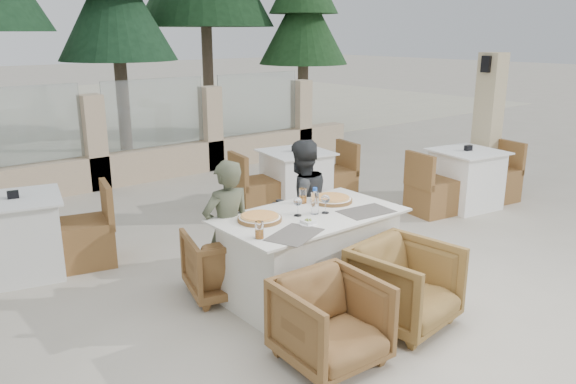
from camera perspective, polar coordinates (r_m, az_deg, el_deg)
ground at (r=4.96m, az=2.11°, el=-11.24°), size 80.00×80.00×0.00m
perimeter_wall_far at (r=8.74m, az=-19.14°, el=5.41°), size 10.00×0.34×1.60m
lantern_pillar at (r=8.42m, az=19.59°, el=6.38°), size 0.34×0.34×2.00m
pine_centre at (r=11.40m, az=-17.04°, el=16.46°), size 2.20×2.20×5.00m
pine_far_right at (r=12.92m, az=1.57°, el=15.87°), size 1.98×1.98×4.50m
dining_table at (r=4.92m, az=2.22°, el=-6.53°), size 1.60×0.90×0.77m
placemat_near_left at (r=4.30m, az=0.68°, el=-4.35°), size 0.53×0.44×0.00m
placemat_near_right at (r=4.89m, az=7.96°, el=-1.97°), size 0.48×0.35×0.00m
pizza_left at (r=4.61m, az=-2.89°, el=-2.65°), size 0.48×0.48×0.05m
pizza_right at (r=5.14m, az=4.48°, el=-0.73°), size 0.41×0.41×0.05m
water_bottle at (r=4.76m, az=2.74°, el=-0.90°), size 0.08×0.08×0.23m
wine_glass_centre at (r=4.71m, az=1.00°, el=-1.37°), size 0.08×0.08×0.18m
wine_glass_near at (r=4.79m, az=3.82°, el=-1.10°), size 0.08×0.08×0.18m
beer_glass_left at (r=4.22m, az=-2.94°, el=-3.87°), size 0.07×0.07×0.13m
beer_glass_right at (r=5.07m, az=1.53°, el=-0.39°), size 0.07×0.07×0.14m
olive_dish at (r=4.53m, az=2.07°, el=-3.02°), size 0.15×0.15×0.04m
armchair_far_left at (r=5.04m, az=-6.58°, el=-7.17°), size 0.78×0.79×0.59m
armchair_far_right at (r=5.62m, az=1.33°, el=-4.71°), size 0.76×0.77×0.56m
armchair_near_left at (r=4.03m, az=4.35°, el=-13.02°), size 0.71×0.72×0.63m
armchair_near_right at (r=4.59m, az=11.77°, el=-9.28°), size 0.79×0.81×0.67m
diner_left at (r=4.81m, az=-6.18°, el=-4.03°), size 0.47×0.32×1.25m
diner_right at (r=5.47m, az=1.34°, el=-1.31°), size 0.66×0.53×1.29m
bg_table_a at (r=5.94m, az=-25.66°, el=-4.14°), size 1.79×1.18×0.77m
bg_table_b at (r=7.40m, az=0.79°, el=1.24°), size 1.75×1.08×0.77m
bg_table_c at (r=7.81m, az=17.59°, el=1.27°), size 1.75×1.07×0.77m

